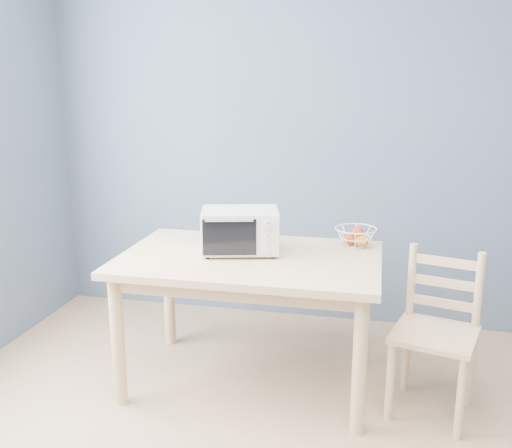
% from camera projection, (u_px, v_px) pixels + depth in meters
% --- Properties ---
extents(room, '(4.01, 4.51, 2.61)m').
position_uv_depth(room, '(270.00, 208.00, 1.71)').
color(room, tan).
rests_on(room, ground).
extents(dining_table, '(1.40, 0.90, 0.75)m').
position_uv_depth(dining_table, '(250.00, 273.00, 3.11)').
color(dining_table, '#DEBA85').
rests_on(dining_table, ground).
extents(toaster_oven, '(0.47, 0.39, 0.24)m').
position_uv_depth(toaster_oven, '(237.00, 230.00, 3.11)').
color(toaster_oven, silver).
rests_on(toaster_oven, dining_table).
extents(fruit_basket, '(0.24, 0.24, 0.12)m').
position_uv_depth(fruit_basket, '(356.00, 236.00, 3.25)').
color(fruit_basket, white).
rests_on(fruit_basket, dining_table).
extents(dining_chair, '(0.48, 0.48, 0.84)m').
position_uv_depth(dining_chair, '(436.00, 335.00, 2.89)').
color(dining_chair, '#DEBA85').
rests_on(dining_chair, ground).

